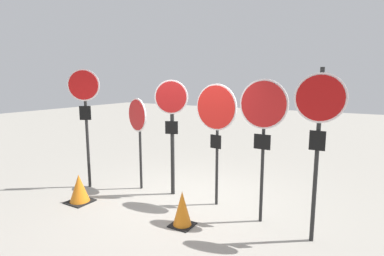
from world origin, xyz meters
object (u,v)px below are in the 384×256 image
object	(u,v)px
traffic_cone_0	(182,209)
stop_sign_1	(138,121)
stop_sign_0	(85,101)
traffic_cone_1	(79,189)
stop_sign_5	(319,118)
stop_sign_2	(172,116)
stop_sign_4	(263,116)
stop_sign_3	(216,115)

from	to	relation	value
traffic_cone_0	stop_sign_1	bearing A→B (deg)	151.14
stop_sign_0	traffic_cone_1	xyz separation A→B (m)	(0.50, -0.66, -1.64)
stop_sign_1	stop_sign_5	xyz separation A→B (m)	(3.64, -0.40, 0.34)
stop_sign_0	traffic_cone_1	bearing A→B (deg)	-86.00
stop_sign_2	stop_sign_5	bearing A→B (deg)	-31.69
stop_sign_4	stop_sign_5	world-z (taller)	stop_sign_5
stop_sign_4	stop_sign_1	bearing A→B (deg)	177.47
stop_sign_1	traffic_cone_1	bearing A→B (deg)	-93.85
stop_sign_1	stop_sign_2	bearing A→B (deg)	26.60
stop_sign_1	stop_sign_0	bearing A→B (deg)	-133.64
stop_sign_1	stop_sign_3	size ratio (longest dim) A/B	0.86
stop_sign_1	traffic_cone_0	size ratio (longest dim) A/B	3.38
stop_sign_1	traffic_cone_1	world-z (taller)	stop_sign_1
stop_sign_0	stop_sign_2	distance (m)	1.96
stop_sign_0	stop_sign_5	world-z (taller)	stop_sign_0
stop_sign_2	traffic_cone_1	world-z (taller)	stop_sign_2
stop_sign_1	stop_sign_5	bearing A→B (deg)	13.96
stop_sign_0	stop_sign_1	bearing A→B (deg)	-7.15
traffic_cone_0	stop_sign_4	bearing A→B (deg)	35.90
stop_sign_4	stop_sign_5	size ratio (longest dim) A/B	0.94
stop_sign_5	stop_sign_3	bearing A→B (deg)	164.43
stop_sign_1	stop_sign_4	bearing A→B (deg)	16.39
stop_sign_2	stop_sign_3	bearing A→B (deg)	-23.23
stop_sign_3	traffic_cone_0	bearing A→B (deg)	-89.33
stop_sign_0	stop_sign_1	size ratio (longest dim) A/B	1.30
traffic_cone_0	stop_sign_0	bearing A→B (deg)	170.72
stop_sign_4	stop_sign_3	bearing A→B (deg)	166.50
stop_sign_5	stop_sign_1	bearing A→B (deg)	172.57
stop_sign_0	stop_sign_5	size ratio (longest dim) A/B	1.02
stop_sign_3	stop_sign_1	bearing A→B (deg)	-171.95
stop_sign_0	traffic_cone_0	world-z (taller)	stop_sign_0
stop_sign_0	stop_sign_4	xyz separation A→B (m)	(3.81, 0.31, -0.12)
stop_sign_3	traffic_cone_1	distance (m)	3.02
stop_sign_4	traffic_cone_0	distance (m)	2.00
stop_sign_5	traffic_cone_0	distance (m)	2.52
traffic_cone_1	stop_sign_3	bearing A→B (deg)	27.67
stop_sign_2	stop_sign_4	world-z (taller)	stop_sign_4
stop_sign_2	stop_sign_4	distance (m)	1.99
traffic_cone_0	traffic_cone_1	size ratio (longest dim) A/B	1.05
stop_sign_3	stop_sign_5	bearing A→B (deg)	-8.45
stop_sign_1	traffic_cone_1	distance (m)	1.77
stop_sign_2	traffic_cone_1	bearing A→B (deg)	-158.62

